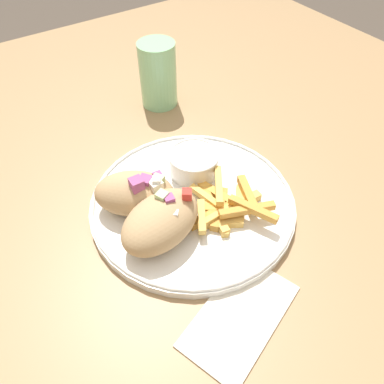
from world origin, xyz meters
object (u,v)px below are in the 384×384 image
object	(u,v)px
pita_sandwich_far	(135,193)
water_glass	(158,77)
sauce_ramekin	(194,162)
pita_sandwich_near	(161,221)
fries_pile	(226,207)
plate	(192,203)

from	to	relation	value
pita_sandwich_far	water_glass	xyz separation A→B (m)	(0.18, 0.24, 0.01)
pita_sandwich_far	sauce_ramekin	size ratio (longest dim) A/B	1.66
pita_sandwich_near	sauce_ramekin	size ratio (longest dim) A/B	1.74
pita_sandwich_near	fries_pile	size ratio (longest dim) A/B	1.05
fries_pile	water_glass	size ratio (longest dim) A/B	1.06
sauce_ramekin	water_glass	distance (m)	0.23
fries_pile	plate	bearing A→B (deg)	122.98
pita_sandwich_near	pita_sandwich_far	size ratio (longest dim) A/B	1.05
pita_sandwich_near	pita_sandwich_far	world-z (taller)	pita_sandwich_far
plate	pita_sandwich_far	distance (m)	0.09
pita_sandwich_near	plate	bearing A→B (deg)	6.81
pita_sandwich_near	water_glass	xyz separation A→B (m)	(0.18, 0.30, 0.01)
plate	sauce_ramekin	bearing A→B (deg)	52.97
water_glass	pita_sandwich_near	bearing A→B (deg)	-120.22
pita_sandwich_near	water_glass	bearing A→B (deg)	44.03
sauce_ramekin	plate	bearing A→B (deg)	-127.03
pita_sandwich_near	fries_pile	bearing A→B (deg)	-24.49
fries_pile	sauce_ramekin	distance (m)	0.10
pita_sandwich_near	water_glass	size ratio (longest dim) A/B	1.12
water_glass	plate	bearing A→B (deg)	-111.02
plate	pita_sandwich_near	world-z (taller)	pita_sandwich_near
pita_sandwich_far	fries_pile	world-z (taller)	pita_sandwich_far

